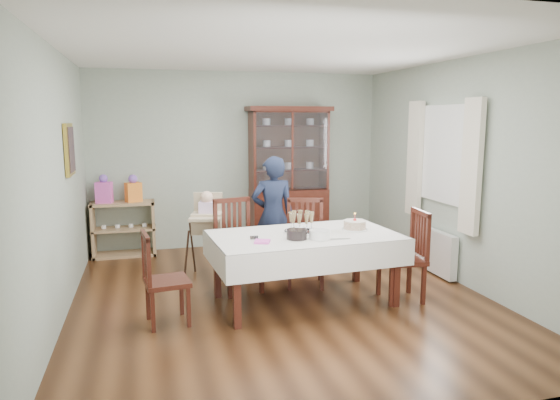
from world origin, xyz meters
name	(u,v)px	position (x,y,z in m)	size (l,w,h in m)	color
floor	(280,297)	(0.00, 0.00, 0.00)	(5.00, 5.00, 0.00)	#593319
room_shell	(269,143)	(0.00, 0.53, 1.70)	(5.00, 5.00, 5.00)	#9EAA99
dining_table	(304,268)	(0.22, -0.20, 0.38)	(2.07, 1.28, 0.76)	#461B11
china_cabinet	(289,175)	(0.75, 2.26, 1.12)	(1.30, 0.48, 2.18)	#461B11
sideboard	(124,229)	(-1.75, 2.28, 0.40)	(0.90, 0.38, 0.80)	tan
picture_frame	(69,150)	(-2.22, 0.80, 1.65)	(0.04, 0.48, 0.58)	gold
window	(445,154)	(2.22, 0.30, 1.55)	(0.04, 1.02, 1.22)	white
curtain_left	(472,167)	(2.16, -0.32, 1.45)	(0.07, 0.30, 1.55)	silver
curtain_right	(415,159)	(2.16, 0.92, 1.45)	(0.07, 0.30, 1.55)	silver
radiator	(436,251)	(2.16, 0.30, 0.30)	(0.10, 0.80, 0.55)	white
chair_far_left	(239,264)	(-0.41, 0.36, 0.32)	(0.56, 0.56, 1.06)	#461B11
chair_far_right	(305,260)	(0.41, 0.35, 0.31)	(0.57, 0.57, 1.03)	#461B11
chair_end_left	(166,297)	(-1.27, -0.41, 0.27)	(0.46, 0.46, 0.92)	#461B11
chair_end_right	(403,274)	(1.29, -0.42, 0.30)	(0.49, 0.49, 1.00)	#461B11
woman	(273,215)	(0.15, 0.91, 0.76)	(0.56, 0.37, 1.53)	#151C30
high_chair	(208,244)	(-0.69, 0.96, 0.43)	(0.60, 0.60, 1.10)	black
champagne_tray	(302,226)	(0.21, -0.11, 0.83)	(0.38, 0.38, 0.23)	silver
birthday_cake	(355,225)	(0.82, -0.15, 0.81)	(0.29, 0.29, 0.20)	white
plate_stack_dark	(297,234)	(0.07, -0.38, 0.81)	(0.21, 0.21, 0.10)	black
plate_stack_white	(320,235)	(0.30, -0.44, 0.81)	(0.22, 0.22, 0.09)	white
napkin_stack	(262,242)	(-0.31, -0.44, 0.77)	(0.15, 0.15, 0.02)	#EB56C4
cutlery	(251,238)	(-0.38, -0.23, 0.77)	(0.11, 0.16, 0.01)	silver
cake_knife	(339,239)	(0.48, -0.52, 0.77)	(0.25, 0.02, 0.01)	silver
gift_bag_pink	(104,190)	(-1.99, 2.26, 0.98)	(0.24, 0.18, 0.41)	#EB56C4
gift_bag_orange	(133,190)	(-1.59, 2.26, 0.98)	(0.25, 0.22, 0.40)	orange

